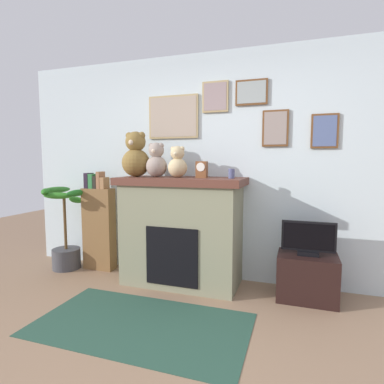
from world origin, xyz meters
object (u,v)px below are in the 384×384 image
Objects in this scene: candle_jar at (232,174)px; mantel_clock at (202,170)px; television at (308,239)px; teddy_bear_brown at (136,157)px; teddy_bear_tan at (156,162)px; potted_plant at (65,238)px; bookshelf at (99,225)px; teddy_bear_grey at (178,163)px; fireplace at (182,230)px; tv_stand at (307,277)px.

candle_jar is 0.57× the size of mantel_clock.
television is 2.05m from teddy_bear_brown.
mantel_clock is 0.46× the size of teddy_bear_tan.
teddy_bear_tan is (-0.85, -0.00, 0.12)m from candle_jar.
potted_plant is at bearing -179.26° from teddy_bear_tan.
bookshelf is at bearing 177.67° from television.
teddy_bear_grey is (1.53, 0.02, 0.95)m from potted_plant.
teddy_bear_grey is at bearing -5.89° from bookshelf.
potted_plant reaches higher than television.
potted_plant is 2.03× the size of teddy_bear_brown.
teddy_bear_grey is (-0.28, 0.00, 0.06)m from mantel_clock.
candle_jar is (0.56, -0.02, 0.64)m from fireplace.
mantel_clock reaches higher than potted_plant.
bookshelf is at bearing 172.40° from teddy_bear_tan.
candle_jar is (-0.77, -0.01, 0.64)m from television.
fireplace is 1.16m from bookshelf.
teddy_bear_tan reaches higher than mantel_clock.
teddy_bear_brown is (0.61, -0.12, 0.86)m from bookshelf.
teddy_bear_brown reaches higher than tv_stand.
bookshelf reaches higher than fireplace.
mantel_clock is at bearing -0.18° from teddy_bear_grey.
bookshelf is 3.63× the size of teddy_bear_grey.
television reaches higher than tv_stand.
bookshelf is 1.19× the size of potted_plant.
potted_plant is at bearing -179.50° from mantel_clock.
bookshelf is at bearing 17.66° from potted_plant.
bookshelf is at bearing 174.11° from teddy_bear_grey.
tv_stand is at bearing 0.85° from mantel_clock.
fireplace is at bearing -4.81° from bookshelf.
mantel_clock is at bearing -0.05° from teddy_bear_brown.
bookshelf is 7.01× the size of mantel_clock.
teddy_bear_brown reaches higher than teddy_bear_tan.
tv_stand is 1.66× the size of teddy_bear_grey.
television is (1.33, -0.00, 0.01)m from fireplace.
teddy_bear_grey is (1.12, -0.12, 0.78)m from bookshelf.
potted_plant is 2.02m from mantel_clock.
tv_stand is (2.90, 0.03, -0.17)m from potted_plant.
bookshelf is at bearing 169.21° from teddy_bear_brown.
tv_stand is at bearing -0.12° from fireplace.
bookshelf is 1.85m from candle_jar.
mantel_clock is 0.52× the size of teddy_bear_grey.
bookshelf is at bearing 175.24° from mantel_clock.
teddy_bear_brown is 1.50× the size of teddy_bear_grey.
bookshelf reaches higher than potted_plant.
mantel_clock is (1.81, 0.02, 0.89)m from potted_plant.
tv_stand is (2.49, -0.10, -0.34)m from bookshelf.
tv_stand is at bearing 0.55° from teddy_bear_tan.
teddy_bear_tan reaches higher than television.
television is 1.00m from candle_jar.
teddy_bear_brown is at bearing -178.09° from fireplace.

